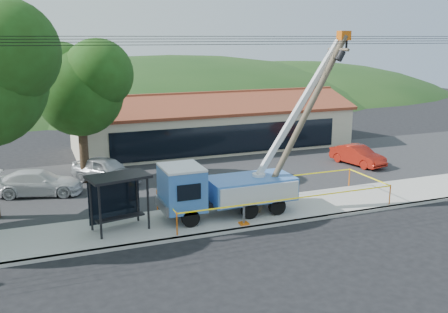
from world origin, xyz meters
TOP-DOWN VIEW (x-y plane):
  - ground at (0.00, 0.00)m, footprint 120.00×120.00m
  - curb at (0.00, 2.10)m, footprint 60.00×0.25m
  - sidewalk at (0.00, 4.00)m, footprint 60.00×4.00m
  - parking_lot at (0.00, 12.00)m, footprint 60.00×12.00m
  - strip_mall at (4.00, 19.98)m, footprint 22.50×8.53m
  - tree_lot at (-7.00, 13.00)m, footprint 6.30×5.60m
  - hill_center at (10.00, 55.00)m, footprint 89.60×64.00m
  - hill_east at (30.00, 55.00)m, footprint 72.80×52.00m
  - utility_truck at (-1.05, 4.16)m, footprint 10.11×3.71m
  - leaning_pole at (3.26, 3.83)m, footprint 5.11×1.77m
  - bus_shelter at (-6.41, 4.18)m, footprint 3.01×2.19m
  - caution_tape at (1.86, 4.20)m, footprint 11.98×3.77m
  - car_silver at (-5.80, 12.33)m, footprint 4.35×4.93m
  - car_red at (11.53, 10.36)m, footprint 2.33×4.41m
  - car_white at (-9.80, 11.24)m, footprint 5.26×3.18m

SIDE VIEW (x-z plane):
  - ground at x=0.00m, z-range 0.00..0.00m
  - hill_center at x=10.00m, z-range -16.00..16.00m
  - hill_east at x=30.00m, z-range -13.00..13.00m
  - car_silver at x=-5.80m, z-range -0.81..0.81m
  - car_red at x=11.53m, z-range -0.69..0.69m
  - car_white at x=-9.80m, z-range -0.71..0.71m
  - parking_lot at x=0.00m, z-range 0.00..0.10m
  - curb at x=0.00m, z-range 0.00..0.15m
  - sidewalk at x=0.00m, z-range 0.00..0.15m
  - caution_tape at x=1.86m, z-range 0.42..1.51m
  - utility_truck at x=-1.05m, z-range -2.92..6.23m
  - strip_mall at x=4.00m, z-range -0.46..4.22m
  - bus_shelter at x=-6.41m, z-range 0.77..3.41m
  - leaning_pole at x=3.26m, z-range 0.53..9.57m
  - tree_lot at x=-7.00m, z-range 1.74..10.68m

